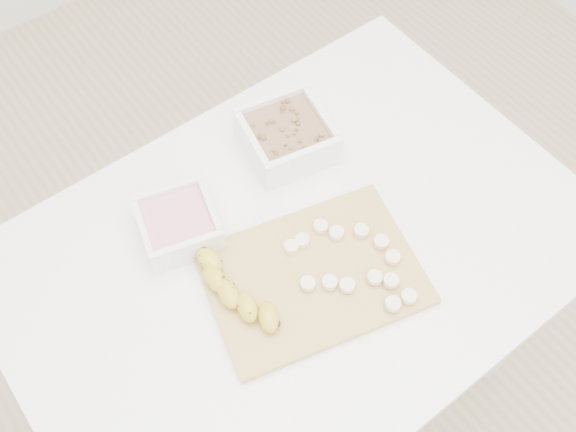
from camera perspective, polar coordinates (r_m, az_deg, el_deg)
ground at (r=1.80m, az=0.60°, el=-14.40°), size 3.50×3.50×0.00m
table at (r=1.19m, az=0.88°, el=-4.94°), size 1.00×0.70×0.75m
bowl_yogurt at (r=1.11m, az=-9.69°, el=-0.69°), size 0.16×0.16×0.06m
bowl_granola at (r=1.19m, az=-0.09°, el=7.15°), size 0.18×0.18×0.07m
cutting_board at (r=1.07m, az=2.21°, el=-5.35°), size 0.40×0.32×0.01m
banana at (r=1.03m, az=-4.54°, el=-6.77°), size 0.06×0.19×0.03m
banana_slices at (r=1.07m, az=5.73°, el=-4.15°), size 0.17×0.21×0.02m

